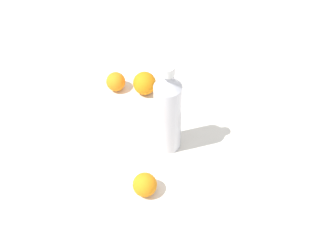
{
  "coord_description": "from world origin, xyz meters",
  "views": [
    {
      "loc": [
        -0.42,
        0.5,
        0.86
      ],
      "look_at": [
        0.04,
        0.01,
        0.08
      ],
      "focal_mm": 40.34,
      "sensor_mm": 36.0,
      "label": 1
    }
  ],
  "objects_px": {
    "water_bottle": "(168,112)",
    "orange_2": "(145,185)",
    "orange_0": "(145,83)",
    "orange_1": "(116,82)"
  },
  "relations": [
    {
      "from": "water_bottle",
      "to": "orange_1",
      "type": "xyz_separation_m",
      "value": [
        0.28,
        -0.05,
        -0.1
      ]
    },
    {
      "from": "orange_0",
      "to": "orange_1",
      "type": "bearing_deg",
      "value": 34.32
    },
    {
      "from": "water_bottle",
      "to": "orange_2",
      "type": "bearing_deg",
      "value": -177.13
    },
    {
      "from": "orange_0",
      "to": "water_bottle",
      "type": "bearing_deg",
      "value": 151.87
    },
    {
      "from": "water_bottle",
      "to": "orange_2",
      "type": "relative_size",
      "value": 4.61
    },
    {
      "from": "water_bottle",
      "to": "orange_1",
      "type": "bearing_deg",
      "value": 59.89
    },
    {
      "from": "water_bottle",
      "to": "orange_2",
      "type": "distance_m",
      "value": 0.2
    },
    {
      "from": "orange_1",
      "to": "orange_2",
      "type": "relative_size",
      "value": 0.98
    },
    {
      "from": "orange_1",
      "to": "orange_0",
      "type": "bearing_deg",
      "value": -145.68
    },
    {
      "from": "orange_2",
      "to": "water_bottle",
      "type": "bearing_deg",
      "value": -68.02
    }
  ]
}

